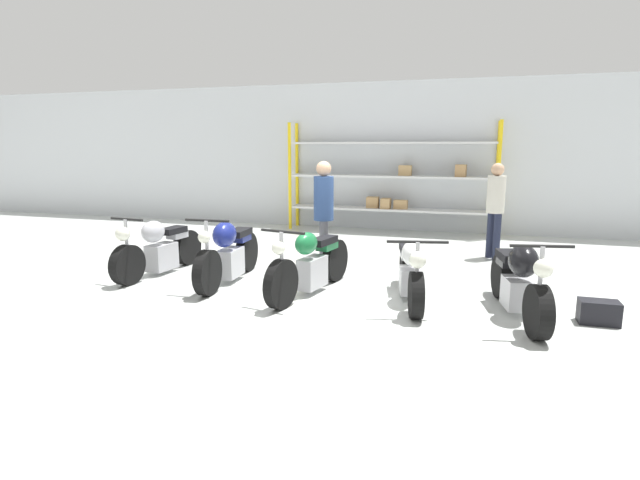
{
  "coord_description": "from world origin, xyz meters",
  "views": [
    {
      "loc": [
        2.07,
        -6.53,
        2.07
      ],
      "look_at": [
        0.0,
        0.4,
        0.7
      ],
      "focal_mm": 28.0,
      "sensor_mm": 36.0,
      "label": 1
    }
  ],
  "objects_px": {
    "motorcycle_white": "(411,270)",
    "motorcycle_black": "(519,281)",
    "person_near_rack": "(324,208)",
    "shelving_rack": "(392,179)",
    "motorcycle_green": "(311,264)",
    "motorcycle_silver": "(159,249)",
    "person_browsing": "(496,203)",
    "toolbox": "(599,312)",
    "motorcycle_blue": "(229,253)"
  },
  "relations": [
    {
      "from": "motorcycle_green",
      "to": "motorcycle_white",
      "type": "bearing_deg",
      "value": 104.94
    },
    {
      "from": "shelving_rack",
      "to": "motorcycle_blue",
      "type": "relative_size",
      "value": 2.38
    },
    {
      "from": "motorcycle_green",
      "to": "person_browsing",
      "type": "distance_m",
      "value": 4.08
    },
    {
      "from": "motorcycle_silver",
      "to": "person_browsing",
      "type": "height_order",
      "value": "person_browsing"
    },
    {
      "from": "motorcycle_blue",
      "to": "person_near_rack",
      "type": "height_order",
      "value": "person_near_rack"
    },
    {
      "from": "motorcycle_silver",
      "to": "toolbox",
      "type": "bearing_deg",
      "value": 91.12
    },
    {
      "from": "person_browsing",
      "to": "motorcycle_green",
      "type": "bearing_deg",
      "value": 11.75
    },
    {
      "from": "shelving_rack",
      "to": "motorcycle_green",
      "type": "relative_size",
      "value": 2.29
    },
    {
      "from": "shelving_rack",
      "to": "motorcycle_green",
      "type": "distance_m",
      "value": 5.59
    },
    {
      "from": "motorcycle_white",
      "to": "toolbox",
      "type": "height_order",
      "value": "motorcycle_white"
    },
    {
      "from": "motorcycle_white",
      "to": "motorcycle_black",
      "type": "height_order",
      "value": "motorcycle_black"
    },
    {
      "from": "motorcycle_blue",
      "to": "toolbox",
      "type": "height_order",
      "value": "motorcycle_blue"
    },
    {
      "from": "motorcycle_green",
      "to": "motorcycle_black",
      "type": "height_order",
      "value": "motorcycle_black"
    },
    {
      "from": "motorcycle_black",
      "to": "person_near_rack",
      "type": "xyz_separation_m",
      "value": [
        -2.87,
        1.32,
        0.64
      ]
    },
    {
      "from": "motorcycle_silver",
      "to": "person_near_rack",
      "type": "xyz_separation_m",
      "value": [
        2.56,
        0.81,
        0.67
      ]
    },
    {
      "from": "shelving_rack",
      "to": "motorcycle_black",
      "type": "relative_size",
      "value": 2.36
    },
    {
      "from": "motorcycle_green",
      "to": "toolbox",
      "type": "distance_m",
      "value": 3.65
    },
    {
      "from": "motorcycle_silver",
      "to": "person_near_rack",
      "type": "bearing_deg",
      "value": 113.44
    },
    {
      "from": "motorcycle_silver",
      "to": "motorcycle_green",
      "type": "xyz_separation_m",
      "value": [
        2.7,
        -0.33,
        0.01
      ]
    },
    {
      "from": "motorcycle_blue",
      "to": "motorcycle_green",
      "type": "xyz_separation_m",
      "value": [
        1.39,
        -0.22,
        -0.03
      ]
    },
    {
      "from": "shelving_rack",
      "to": "person_near_rack",
      "type": "distance_m",
      "value": 4.41
    },
    {
      "from": "motorcycle_silver",
      "to": "shelving_rack",
      "type": "bearing_deg",
      "value": 155.9
    },
    {
      "from": "motorcycle_blue",
      "to": "toolbox",
      "type": "relative_size",
      "value": 4.75
    },
    {
      "from": "shelving_rack",
      "to": "motorcycle_green",
      "type": "xyz_separation_m",
      "value": [
        -0.3,
        -5.51,
        -0.86
      ]
    },
    {
      "from": "motorcycle_silver",
      "to": "motorcycle_blue",
      "type": "xyz_separation_m",
      "value": [
        1.31,
        -0.11,
        0.04
      ]
    },
    {
      "from": "person_near_rack",
      "to": "shelving_rack",
      "type": "bearing_deg",
      "value": -115.42
    },
    {
      "from": "person_browsing",
      "to": "toolbox",
      "type": "bearing_deg",
      "value": 69.05
    },
    {
      "from": "motorcycle_silver",
      "to": "toolbox",
      "type": "xyz_separation_m",
      "value": [
        6.33,
        -0.53,
        -0.28
      ]
    },
    {
      "from": "motorcycle_green",
      "to": "motorcycle_black",
      "type": "distance_m",
      "value": 2.74
    },
    {
      "from": "shelving_rack",
      "to": "toolbox",
      "type": "bearing_deg",
      "value": -59.78
    },
    {
      "from": "motorcycle_silver",
      "to": "toolbox",
      "type": "distance_m",
      "value": 6.36
    },
    {
      "from": "motorcycle_white",
      "to": "motorcycle_silver",
      "type": "bearing_deg",
      "value": -105.24
    },
    {
      "from": "motorcycle_blue",
      "to": "person_browsing",
      "type": "relative_size",
      "value": 1.18
    },
    {
      "from": "motorcycle_blue",
      "to": "person_near_rack",
      "type": "relative_size",
      "value": 1.14
    },
    {
      "from": "motorcycle_silver",
      "to": "motorcycle_black",
      "type": "relative_size",
      "value": 0.98
    },
    {
      "from": "motorcycle_black",
      "to": "person_browsing",
      "type": "height_order",
      "value": "person_browsing"
    },
    {
      "from": "motorcycle_blue",
      "to": "motorcycle_silver",
      "type": "bearing_deg",
      "value": -97.2
    },
    {
      "from": "shelving_rack",
      "to": "motorcycle_silver",
      "type": "bearing_deg",
      "value": -120.04
    },
    {
      "from": "motorcycle_green",
      "to": "person_browsing",
      "type": "relative_size",
      "value": 1.23
    },
    {
      "from": "motorcycle_green",
      "to": "motorcycle_black",
      "type": "xyz_separation_m",
      "value": [
        2.73,
        -0.19,
        0.02
      ]
    },
    {
      "from": "motorcycle_green",
      "to": "person_near_rack",
      "type": "height_order",
      "value": "person_near_rack"
    },
    {
      "from": "person_browsing",
      "to": "motorcycle_blue",
      "type": "bearing_deg",
      "value": -2.53
    },
    {
      "from": "motorcycle_black",
      "to": "motorcycle_white",
      "type": "bearing_deg",
      "value": -112.38
    },
    {
      "from": "motorcycle_white",
      "to": "motorcycle_black",
      "type": "distance_m",
      "value": 1.37
    },
    {
      "from": "shelving_rack",
      "to": "motorcycle_white",
      "type": "relative_size",
      "value": 2.46
    },
    {
      "from": "motorcycle_black",
      "to": "person_near_rack",
      "type": "bearing_deg",
      "value": -125.79
    },
    {
      "from": "shelving_rack",
      "to": "motorcycle_black",
      "type": "height_order",
      "value": "shelving_rack"
    },
    {
      "from": "motorcycle_black",
      "to": "motorcycle_blue",
      "type": "bearing_deg",
      "value": -106.69
    },
    {
      "from": "motorcycle_white",
      "to": "person_near_rack",
      "type": "xyz_separation_m",
      "value": [
        -1.53,
        1.06,
        0.67
      ]
    },
    {
      "from": "motorcycle_silver",
      "to": "motorcycle_black",
      "type": "height_order",
      "value": "motorcycle_black"
    }
  ]
}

